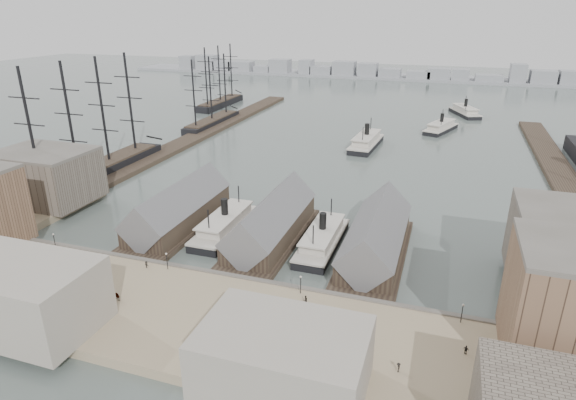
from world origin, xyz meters
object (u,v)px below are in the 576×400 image
(tram, at_px, (556,356))
(horse_cart_left, at_px, (13,270))
(horse_cart_right, at_px, (271,342))
(horse_cart_center, at_px, (112,296))
(ferry_docked_west, at_px, (225,224))

(tram, relative_size, horse_cart_left, 2.09)
(horse_cart_right, bearing_deg, tram, -75.12)
(horse_cart_left, bearing_deg, tram, -77.42)
(horse_cart_center, xyz_separation_m, horse_cart_right, (33.62, -2.96, -0.01))
(ferry_docked_west, bearing_deg, horse_cart_left, -131.21)
(ferry_docked_west, height_order, horse_cart_center, ferry_docked_west)
(tram, relative_size, horse_cart_right, 2.16)
(tram, bearing_deg, horse_cart_center, -175.01)
(ferry_docked_west, height_order, tram, ferry_docked_west)
(tram, height_order, horse_cart_center, tram)
(ferry_docked_west, distance_m, horse_cart_left, 48.71)
(horse_cart_right, bearing_deg, horse_cart_center, 87.33)
(horse_cart_left, bearing_deg, horse_cart_right, -84.70)
(horse_cart_center, bearing_deg, horse_cart_right, -66.63)
(horse_cart_center, height_order, horse_cart_right, horse_cart_center)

